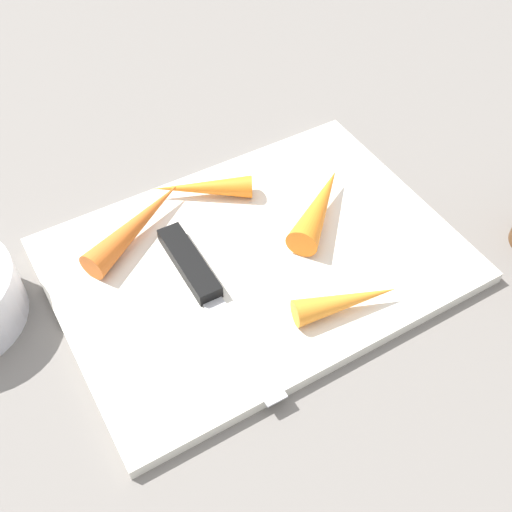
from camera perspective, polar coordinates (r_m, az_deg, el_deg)
The scene contains 7 objects.
ground_plane at distance 0.59m, azimuth 0.00°, elevation -0.77°, with size 1.40×1.40×0.00m, color slate.
cutting_board at distance 0.58m, azimuth 0.00°, elevation -0.39°, with size 0.36×0.26×0.01m, color silver.
knife at distance 0.56m, azimuth -5.47°, elevation -1.54°, with size 0.02×0.20×0.01m.
carrot_short at distance 0.63m, azimuth -4.86°, elevation 6.16°, with size 0.02×0.02×0.10m, color orange.
carrot_shortest at distance 0.54m, azimuth 8.16°, elevation -4.06°, with size 0.02×0.02×0.09m, color orange.
carrot_longest at distance 0.60m, azimuth -10.70°, elevation 2.86°, with size 0.03×0.03×0.13m, color orange.
carrot_long at distance 0.60m, azimuth 5.74°, elevation 4.52°, with size 0.03×0.03×0.11m, color orange.
Camera 1 is at (0.19, 0.33, 0.45)m, focal length 44.31 mm.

